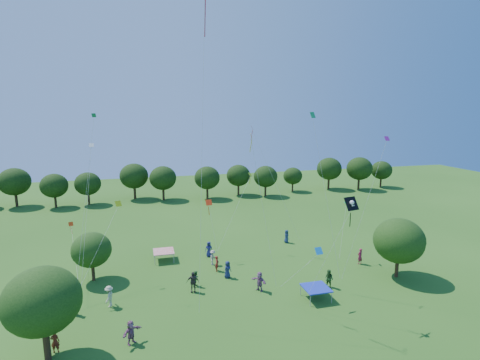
% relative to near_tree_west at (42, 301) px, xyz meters
% --- Properties ---
extents(near_tree_west, '(4.89, 4.89, 6.42)m').
position_rel_near_tree_west_xyz_m(near_tree_west, '(0.00, 0.00, 0.00)').
color(near_tree_west, '#422B19').
rests_on(near_tree_west, ground).
extents(near_tree_north, '(3.73, 3.73, 4.80)m').
position_rel_near_tree_west_xyz_m(near_tree_north, '(1.54, 11.79, -1.10)').
color(near_tree_north, '#422B19').
rests_on(near_tree_north, ground).
extents(near_tree_east, '(4.86, 4.86, 5.95)m').
position_rel_near_tree_west_xyz_m(near_tree_east, '(30.53, 4.94, -0.45)').
color(near_tree_east, '#422B19').
rests_on(near_tree_east, ground).
extents(treeline, '(88.01, 8.77, 6.77)m').
position_rel_near_tree_west_xyz_m(treeline, '(12.13, 44.04, -0.12)').
color(treeline, '#422B19').
rests_on(treeline, ground).
extents(tent_red_stripe, '(2.20, 2.20, 1.10)m').
position_rel_near_tree_west_xyz_m(tent_red_stripe, '(8.45, 15.01, -3.17)').
color(tent_red_stripe, red).
rests_on(tent_red_stripe, ground).
extents(tent_blue, '(2.20, 2.20, 1.10)m').
position_rel_near_tree_west_xyz_m(tent_blue, '(20.79, 2.89, -3.17)').
color(tent_blue, '#1A2FAB').
rests_on(tent_blue, ground).
extents(crowd_person_0, '(0.98, 0.74, 1.76)m').
position_rel_near_tree_west_xyz_m(crowd_person_0, '(13.45, 14.80, -3.33)').
color(crowd_person_0, navy).
rests_on(crowd_person_0, ground).
extents(crowd_person_1, '(0.57, 0.70, 1.63)m').
position_rel_near_tree_west_xyz_m(crowd_person_1, '(13.57, 10.79, -3.39)').
color(crowd_person_1, maroon).
rests_on(crowd_person_1, ground).
extents(crowd_person_2, '(0.76, 0.83, 1.50)m').
position_rel_near_tree_west_xyz_m(crowd_person_2, '(11.02, 7.99, -3.46)').
color(crowd_person_2, '#29612A').
rests_on(crowd_person_2, ground).
extents(crowd_person_3, '(0.87, 1.31, 1.84)m').
position_rel_near_tree_west_xyz_m(crowd_person_3, '(3.44, 6.13, -3.29)').
color(crowd_person_3, '#B3AF8F').
rests_on(crowd_person_3, ground).
extents(crowd_person_4, '(1.22, 0.77, 1.93)m').
position_rel_near_tree_west_xyz_m(crowd_person_4, '(10.57, 6.94, -3.25)').
color(crowd_person_4, '#3F3532').
rests_on(crowd_person_4, ground).
extents(crowd_person_5, '(1.61, 1.51, 1.74)m').
position_rel_near_tree_west_xyz_m(crowd_person_5, '(5.32, 0.40, -3.34)').
color(crowd_person_5, '#864E70').
rests_on(crowd_person_5, ground).
extents(crowd_person_6, '(0.96, 0.85, 1.71)m').
position_rel_near_tree_west_xyz_m(crowd_person_6, '(14.27, 8.99, -3.35)').
color(crowd_person_6, '#1B244F').
rests_on(crowd_person_6, ground).
extents(crowd_person_7, '(0.62, 0.43, 1.59)m').
position_rel_near_tree_west_xyz_m(crowd_person_7, '(0.34, 0.71, -3.41)').
color(crowd_person_7, maroon).
rests_on(crowd_person_7, ground).
extents(crowd_person_8, '(0.86, 0.97, 1.74)m').
position_rel_near_tree_west_xyz_m(crowd_person_8, '(22.91, 4.53, -3.34)').
color(crowd_person_8, '#254C20').
rests_on(crowd_person_8, ground).
extents(crowd_person_9, '(0.91, 1.17, 1.63)m').
position_rel_near_tree_west_xyz_m(crowd_person_9, '(13.45, 12.45, -3.39)').
color(crowd_person_9, '#A39983').
rests_on(crowd_person_9, ground).
extents(crowd_person_10, '(1.12, 0.74, 1.76)m').
position_rel_near_tree_west_xyz_m(crowd_person_10, '(0.78, 5.52, -3.33)').
color(crowd_person_10, '#433D35').
rests_on(crowd_person_10, ground).
extents(crowd_person_11, '(1.44, 1.72, 1.80)m').
position_rel_near_tree_west_xyz_m(crowd_person_11, '(16.50, 5.63, -3.31)').
color(crowd_person_11, '#8A507F').
rests_on(crowd_person_11, ground).
extents(crowd_person_12, '(0.53, 0.86, 1.64)m').
position_rel_near_tree_west_xyz_m(crowd_person_12, '(23.58, 16.79, -3.39)').
color(crowd_person_12, navy).
rests_on(crowd_person_12, ground).
extents(crowd_person_13, '(0.74, 0.58, 1.74)m').
position_rel_near_tree_west_xyz_m(crowd_person_13, '(28.77, 8.66, -3.34)').
color(crowd_person_13, maroon).
rests_on(crowd_person_13, ground).
extents(pirate_kite, '(3.21, 2.04, 8.45)m').
position_rel_near_tree_west_xyz_m(pirate_kite, '(21.87, -0.17, 4.97)').
color(pirate_kite, black).
extents(red_high_kite, '(2.02, 4.91, 24.41)m').
position_rel_near_tree_west_xyz_m(red_high_kite, '(11.58, 4.75, 16.75)').
color(red_high_kite, red).
extents(small_kite_0, '(5.34, 3.09, 13.24)m').
position_rel_near_tree_west_xyz_m(small_kite_0, '(20.07, 16.19, 7.25)').
color(small_kite_0, red).
extents(small_kite_1, '(2.42, 0.53, 13.16)m').
position_rel_near_tree_west_xyz_m(small_kite_1, '(15.61, 3.74, 6.87)').
color(small_kite_1, yellow).
extents(small_kite_2, '(3.65, 5.30, 6.41)m').
position_rel_near_tree_west_xyz_m(small_kite_2, '(3.74, 11.24, 2.31)').
color(small_kite_2, yellow).
extents(small_kite_3, '(2.40, 2.71, 14.83)m').
position_rel_near_tree_west_xyz_m(small_kite_3, '(21.86, 5.57, 8.56)').
color(small_kite_3, '#1B9548').
extents(small_kite_4, '(3.22, 1.49, 3.73)m').
position_rel_near_tree_west_xyz_m(small_kite_4, '(20.29, 2.20, 0.28)').
color(small_kite_4, blue).
extents(small_kite_5, '(3.14, 1.22, 12.84)m').
position_rel_near_tree_west_xyz_m(small_kite_5, '(25.68, 2.62, 6.39)').
color(small_kite_5, '#811689').
extents(small_kite_6, '(1.07, 6.91, 11.84)m').
position_rel_near_tree_west_xyz_m(small_kite_6, '(1.75, 11.86, 5.54)').
color(small_kite_6, silver).
extents(small_kite_7, '(2.20, 2.87, 5.18)m').
position_rel_near_tree_west_xyz_m(small_kite_7, '(27.58, 10.12, 1.39)').
color(small_kite_7, '#0CB59F').
extents(small_kite_8, '(0.91, 1.85, 5.38)m').
position_rel_near_tree_west_xyz_m(small_kite_8, '(13.48, 14.28, 1.71)').
color(small_kite_8, red).
extents(small_kite_9, '(2.61, 11.63, 2.92)m').
position_rel_near_tree_west_xyz_m(small_kite_9, '(-0.78, 15.77, -0.88)').
color(small_kite_9, '#FF3E0D').
extents(small_kite_10, '(4.87, 3.56, 7.90)m').
position_rel_near_tree_west_xyz_m(small_kite_10, '(17.97, 15.70, 3.52)').
color(small_kite_10, '#BBCD12').
extents(small_kite_11, '(2.11, 4.64, 14.71)m').
position_rel_near_tree_west_xyz_m(small_kite_11, '(2.07, 9.82, 7.00)').
color(small_kite_11, '#167B28').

